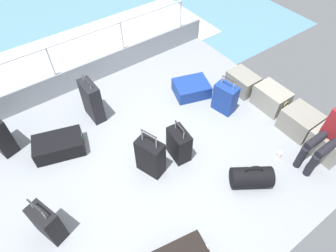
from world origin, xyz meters
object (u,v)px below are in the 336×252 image
Objects in this scene: suitcase_1 at (92,101)px; paper_cup at (279,154)px; suitcase_3 at (225,98)px; suitcase_8 at (47,223)px; duffel_bag at (251,177)px; cargo_crate_2 at (300,121)px; suitcase_6 at (59,146)px; cargo_crate_1 at (271,98)px; suitcase_0 at (191,88)px; passenger_seated at (332,133)px; cargo_crate_3 at (329,144)px; suitcase_5 at (150,157)px; suitcase_4 at (179,144)px; cargo_crate_0 at (242,82)px.

suitcase_1 reaches higher than paper_cup.
paper_cup is at bearing -0.59° from suitcase_3.
suitcase_3 reaches higher than paper_cup.
suitcase_8 reaches higher than duffel_bag.
cargo_crate_2 is 3.86m from suitcase_6.
cargo_crate_1 is 0.82× the size of suitcase_0.
passenger_seated is at bearing 71.33° from suitcase_8.
cargo_crate_3 is 4.13m from suitcase_6.
cargo_crate_1 reaches higher than suitcase_0.
suitcase_0 is at bearing -164.24° from passenger_seated.
cargo_crate_2 is 5.69× the size of paper_cup.
duffel_bag is at bearing -84.89° from paper_cup.
suitcase_5 reaches higher than suitcase_3.
passenger_seated is at bearing 15.13° from suitcase_3.
cargo_crate_3 reaches higher than cargo_crate_2.
suitcase_5 is 1.55m from suitcase_8.
suitcase_4 is at bearing -151.92° from duffel_bag.
suitcase_6 is at bearing -137.19° from duffel_bag.
duffel_bag is at bearing 69.45° from suitcase_8.
suitcase_6 is (-1.88, -3.37, -0.06)m from cargo_crate_2.
cargo_crate_2 is 2.53m from suitcase_5.
suitcase_6 is 1.30× the size of duffel_bag.
cargo_crate_2 is at bearing -4.01° from cargo_crate_1.
cargo_crate_3 is 0.43m from passenger_seated.
cargo_crate_0 is at bearing 106.80° from suitcase_3.
passenger_seated reaches higher than suitcase_8.
suitcase_6 is (-1.24, -3.42, -0.06)m from cargo_crate_1.
suitcase_1 is at bearing -121.48° from cargo_crate_1.
cargo_crate_2 is at bearing 48.87° from suitcase_1.
cargo_crate_1 is at bearing 176.03° from cargo_crate_3.
passenger_seated is 0.80m from paper_cup.
cargo_crate_1 is 0.54× the size of passenger_seated.
suitcase_4 is (0.53, -1.89, 0.09)m from cargo_crate_0.
duffel_bag is (1.03, 1.02, -0.16)m from suitcase_5.
suitcase_3 is 0.91× the size of suitcase_8.
duffel_bag reaches higher than cargo_crate_1.
passenger_seated is at bearing 39.98° from suitcase_1.
cargo_crate_2 is 0.68× the size of suitcase_5.
suitcase_5 reaches higher than cargo_crate_2.
suitcase_3 is at bearing 104.97° from suitcase_4.
suitcase_0 is (-1.73, -0.87, -0.07)m from cargo_crate_2.
cargo_crate_1 is 1.30m from passenger_seated.
suitcase_1 is 8.11× the size of paper_cup.
suitcase_0 is 0.88× the size of suitcase_5.
suitcase_6 is at bearing -64.84° from suitcase_1.
cargo_crate_1 reaches higher than suitcase_6.
cargo_crate_1 is at bearing 70.09° from suitcase_6.
suitcase_5 is at bearing -80.13° from suitcase_3.
cargo_crate_0 is at bearing 173.81° from passenger_seated.
suitcase_0 is 1.07× the size of suitcase_3.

